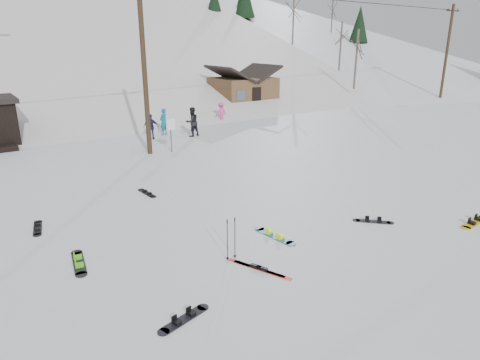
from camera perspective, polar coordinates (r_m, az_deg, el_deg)
ground at (r=11.48m, az=6.75°, el=-12.88°), size 200.00×200.00×0.00m
ski_slope at (r=65.18m, az=-26.95°, el=0.34°), size 60.00×85.24×65.97m
ridge_right at (r=74.55m, az=3.64°, el=5.19°), size 45.66×93.98×54.59m
treeline_right at (r=65.41m, az=6.80°, el=13.03°), size 20.00×60.00×10.00m
utility_pole at (r=23.01m, az=-12.68°, el=14.82°), size 2.00×0.26×9.00m
utility_pole_right at (r=47.31m, az=25.86°, el=15.09°), size 2.00×0.26×9.00m
trail_sign at (r=23.49m, az=-9.21°, el=6.69°), size 0.50×0.09×1.85m
cabin at (r=38.28m, az=0.41°, el=11.68°), size 5.39×4.40×3.77m
hero_snowboard at (r=13.60m, az=4.62°, el=-7.40°), size 0.49×1.69×0.12m
hero_skis at (r=11.79m, az=2.57°, el=-11.70°), size 0.86×1.84×0.10m
ski_poles at (r=12.00m, az=-1.19°, el=-7.82°), size 0.34×0.09×1.24m
board_scatter_a at (r=10.03m, az=-7.48°, el=-17.86°), size 1.39×0.56×0.10m
board_scatter_b at (r=15.59m, az=-25.38°, el=-5.79°), size 0.48×1.36×0.10m
board_scatter_c at (r=12.86m, az=-20.70°, el=-10.24°), size 0.53×1.64×0.12m
board_scatter_d at (r=15.28m, az=17.34°, el=-5.26°), size 1.03×1.05×0.10m
board_scatter_e at (r=16.55m, az=28.84°, el=-4.92°), size 1.71×0.45×0.12m
board_scatter_f at (r=17.60m, az=-12.31°, el=-1.69°), size 0.35×1.32×0.09m
skier_teal at (r=28.08m, az=-10.16°, el=7.65°), size 0.74×0.65×1.70m
skier_dark at (r=27.39m, az=-6.42°, el=7.71°), size 0.97×0.80×1.85m
skier_pink at (r=32.13m, az=-2.54°, el=9.03°), size 1.05×0.76×1.47m
skier_navy at (r=26.95m, az=-11.78°, el=6.96°), size 0.98×0.78×1.56m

